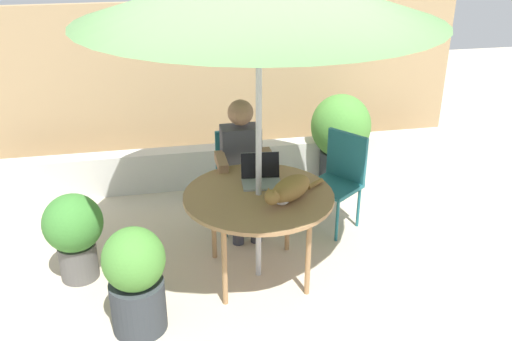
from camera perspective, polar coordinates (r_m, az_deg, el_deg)
The scene contains 12 objects.
ground_plane at distance 4.61m, azimuth 0.24°, elevation -10.40°, with size 14.00×14.00×0.00m, color beige.
fence_back at distance 6.32m, azimuth -3.98°, elevation 8.69°, with size 5.45×0.08×1.80m, color tan.
planter_wall_low at distance 5.96m, azimuth -2.98°, elevation 0.60°, with size 4.91×0.20×0.42m, color beige.
patio_table at distance 4.25m, azimuth 0.26°, elevation -3.03°, with size 1.13×1.13×0.72m.
chair_occupied at distance 5.10m, azimuth -1.68°, elevation -0.13°, with size 0.40×0.40×0.87m.
chair_empty at distance 5.11m, azimuth 8.43°, elevation -0.34°, with size 0.56×0.56×0.87m.
person_seated at distance 4.89m, azimuth -1.40°, elevation 0.93°, with size 0.48×0.48×1.21m.
laptop at distance 4.40m, azimuth 0.49°, elevation -0.37°, with size 0.32×0.28×0.21m.
cat at distance 4.12m, azimuth 3.33°, elevation -1.97°, with size 0.54×0.43×0.17m.
potted_plant_near_fence at distance 5.92m, azimuth 8.49°, elevation 3.71°, with size 0.62×0.62×0.96m.
potted_plant_by_chair at distance 3.94m, azimuth -12.04°, elevation -10.59°, with size 0.42×0.42×0.78m.
potted_plant_corner at distance 4.57m, azimuth -17.86°, elevation -5.85°, with size 0.46×0.46×0.71m.
Camera 1 is at (-0.75, -3.68, 2.66)m, focal length 39.70 mm.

